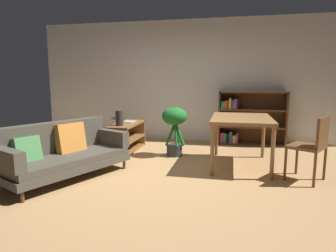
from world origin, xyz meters
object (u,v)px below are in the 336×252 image
open_laptop (125,121)px  dining_table (241,122)px  media_console (127,137)px  desk_speaker (119,118)px  dining_chair_near (312,144)px  potted_floor_plant (175,123)px  fabric_couch (62,152)px  bookshelf (246,119)px

open_laptop → dining_table: (2.25, -0.77, 0.15)m
media_console → open_laptop: open_laptop is taller
desk_speaker → dining_chair_near: size_ratio=0.31×
desk_speaker → potted_floor_plant: bearing=6.3°
potted_floor_plant → dining_chair_near: size_ratio=0.99×
open_laptop → potted_floor_plant: bearing=-18.8°
fabric_couch → dining_table: size_ratio=1.44×
bookshelf → media_console: bearing=-154.2°
dining_table → potted_floor_plant: bearing=161.0°
potted_floor_plant → media_console: bearing=168.9°
desk_speaker → bookshelf: 2.74m
open_laptop → desk_speaker: desk_speaker is taller
bookshelf → fabric_couch: bearing=-133.0°
media_console → dining_chair_near: size_ratio=1.24×
open_laptop → dining_chair_near: size_ratio=0.50×
media_console → desk_speaker: (-0.02, -0.31, 0.42)m
bookshelf → dining_table: bearing=-95.4°
potted_floor_plant → dining_table: 1.23m
desk_speaker → media_console: bearing=87.0°
media_console → potted_floor_plant: (1.00, -0.19, 0.33)m
desk_speaker → fabric_couch: bearing=-102.5°
desk_speaker → dining_table: 2.19m
fabric_couch → media_console: fabric_couch is taller
potted_floor_plant → open_laptop: bearing=161.2°
fabric_couch → dining_chair_near: bearing=9.2°
fabric_couch → open_laptop: fabric_couch is taller
dining_table → fabric_couch: bearing=-155.7°
fabric_couch → bookshelf: size_ratio=1.37×
dining_chair_near → bookshelf: bearing=108.2°
media_console → dining_chair_near: (3.07, -1.16, 0.25)m
dining_table → desk_speaker: bearing=172.5°
fabric_couch → desk_speaker: size_ratio=6.91×
open_laptop → dining_chair_near: dining_chair_near is taller
desk_speaker → bookshelf: bookshelf is taller
fabric_couch → bookshelf: (2.64, 2.84, 0.18)m
media_console → potted_floor_plant: size_ratio=1.25×
dining_table → dining_chair_near: dining_chair_near is taller
open_laptop → desk_speaker: bearing=-80.6°
dining_chair_near → desk_speaker: bearing=164.5°
open_laptop → bookshelf: size_ratio=0.32×
fabric_couch → potted_floor_plant: size_ratio=2.15×
desk_speaker → dining_chair_near: bearing=-15.5°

